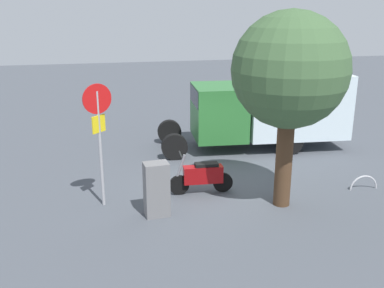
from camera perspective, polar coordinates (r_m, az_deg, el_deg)
ground_plane at (r=13.12m, az=3.60°, el=-5.26°), size 60.00×60.00×0.00m
box_truck_near at (r=16.38m, az=9.77°, el=4.83°), size 6.95×2.70×2.74m
motorcycle at (r=12.34m, az=1.36°, el=-4.12°), size 1.81×0.55×1.20m
stop_sign at (r=11.32m, az=-11.96°, el=2.27°), size 0.71×0.33×3.25m
street_tree at (r=11.10m, az=12.54°, el=9.11°), size 2.88×2.88×5.01m
utility_cabinet at (r=11.03m, az=-4.60°, el=-5.88°), size 0.64×0.48×1.40m
bike_rack_hoop at (r=13.70m, az=21.26°, el=-5.46°), size 0.85×0.09×0.85m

